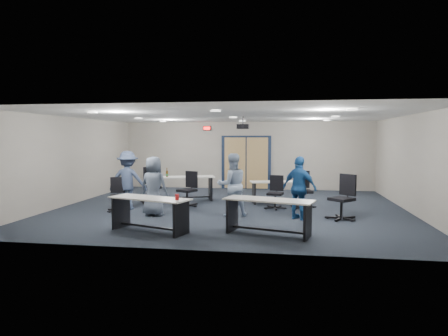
% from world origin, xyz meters
% --- Properties ---
extents(floor, '(10.00, 10.00, 0.00)m').
position_xyz_m(floor, '(0.00, 0.00, 0.00)').
color(floor, black).
rests_on(floor, ground).
extents(back_wall, '(10.00, 0.04, 2.70)m').
position_xyz_m(back_wall, '(0.00, 4.50, 1.35)').
color(back_wall, gray).
rests_on(back_wall, floor).
extents(front_wall, '(10.00, 0.04, 2.70)m').
position_xyz_m(front_wall, '(0.00, -4.50, 1.35)').
color(front_wall, gray).
rests_on(front_wall, floor).
extents(left_wall, '(0.04, 9.00, 2.70)m').
position_xyz_m(left_wall, '(-5.00, 0.00, 1.35)').
color(left_wall, gray).
rests_on(left_wall, floor).
extents(right_wall, '(0.04, 9.00, 2.70)m').
position_xyz_m(right_wall, '(5.00, 0.00, 1.35)').
color(right_wall, gray).
rests_on(right_wall, floor).
extents(ceiling, '(10.00, 9.00, 0.04)m').
position_xyz_m(ceiling, '(0.00, 0.00, 2.70)').
color(ceiling, white).
rests_on(ceiling, back_wall).
extents(double_door, '(2.00, 0.07, 2.20)m').
position_xyz_m(double_door, '(0.00, 4.46, 1.05)').
color(double_door, '#101C32').
rests_on(double_door, back_wall).
extents(exit_sign, '(0.32, 0.07, 0.18)m').
position_xyz_m(exit_sign, '(-1.60, 4.44, 2.45)').
color(exit_sign, black).
rests_on(exit_sign, back_wall).
extents(ceiling_projector, '(0.35, 0.32, 0.37)m').
position_xyz_m(ceiling_projector, '(0.30, 0.50, 2.40)').
color(ceiling_projector, black).
rests_on(ceiling_projector, ceiling).
extents(ceiling_can_lights, '(6.24, 5.74, 0.02)m').
position_xyz_m(ceiling_can_lights, '(0.00, 0.25, 2.67)').
color(ceiling_can_lights, white).
rests_on(ceiling_can_lights, ceiling).
extents(table_front_left, '(1.95, 1.17, 0.88)m').
position_xyz_m(table_front_left, '(-1.34, -3.20, 0.52)').
color(table_front_left, beige).
rests_on(table_front_left, floor).
extents(table_front_right, '(1.99, 1.11, 0.77)m').
position_xyz_m(table_front_right, '(1.25, -3.10, 0.52)').
color(table_front_right, beige).
rests_on(table_front_right, floor).
extents(table_back_left, '(2.08, 1.27, 1.09)m').
position_xyz_m(table_back_left, '(-1.71, 1.10, 0.55)').
color(table_back_left, beige).
rests_on(table_back_left, floor).
extents(table_back_right, '(1.80, 0.95, 0.70)m').
position_xyz_m(table_back_right, '(1.35, 1.06, 0.48)').
color(table_back_right, beige).
rests_on(table_back_right, floor).
extents(chair_back_a, '(0.97, 0.97, 1.13)m').
position_xyz_m(chair_back_a, '(-2.56, 0.45, 0.57)').
color(chair_back_a, black).
rests_on(chair_back_a, floor).
extents(chair_back_b, '(0.88, 0.88, 1.05)m').
position_xyz_m(chair_back_b, '(-1.34, 0.07, 0.52)').
color(chair_back_b, black).
rests_on(chair_back_b, floor).
extents(chair_back_c, '(0.71, 0.71, 0.96)m').
position_xyz_m(chair_back_c, '(1.30, 0.06, 0.48)').
color(chair_back_c, black).
rests_on(chair_back_c, floor).
extents(chair_back_d, '(0.80, 0.80, 1.09)m').
position_xyz_m(chair_back_d, '(2.11, 0.27, 0.54)').
color(chair_back_d, black).
rests_on(chair_back_d, floor).
extents(chair_loose_left, '(0.78, 0.78, 0.95)m').
position_xyz_m(chair_loose_left, '(-3.06, -1.04, 0.47)').
color(chair_loose_left, black).
rests_on(chair_loose_left, floor).
extents(chair_loose_right, '(1.02, 1.02, 1.14)m').
position_xyz_m(chair_loose_right, '(2.99, -1.25, 0.57)').
color(chair_loose_right, black).
rests_on(chair_loose_right, floor).
extents(person_plaid, '(0.85, 0.63, 1.58)m').
position_xyz_m(person_plaid, '(-1.84, -1.49, 0.79)').
color(person_plaid, '#4F5A6C').
rests_on(person_plaid, floor).
extents(person_lightblue, '(0.98, 0.88, 1.66)m').
position_xyz_m(person_lightblue, '(0.20, -1.18, 0.83)').
color(person_lightblue, '#9BB0CD').
rests_on(person_lightblue, floor).
extents(person_navy, '(1.00, 0.83, 1.60)m').
position_xyz_m(person_navy, '(1.94, -1.35, 0.80)').
color(person_navy, navy).
rests_on(person_navy, floor).
extents(person_back, '(1.15, 0.73, 1.68)m').
position_xyz_m(person_back, '(-2.91, -0.65, 0.84)').
color(person_back, '#364462').
rests_on(person_back, floor).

